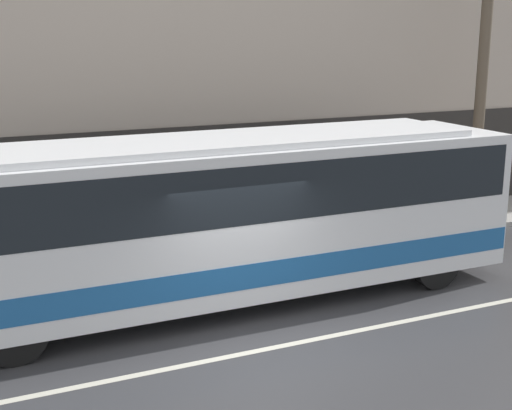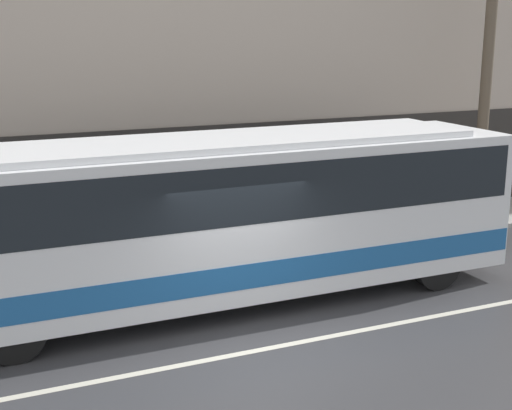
# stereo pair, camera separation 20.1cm
# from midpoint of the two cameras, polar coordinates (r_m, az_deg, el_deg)

# --- Properties ---
(ground_plane) EXTENTS (60.00, 60.00, 0.00)m
(ground_plane) POSITION_cam_midpoint_polar(r_m,az_deg,el_deg) (11.77, 0.21, -11.50)
(ground_plane) COLOR #38383A
(sidewalk) EXTENTS (60.00, 2.39, 0.13)m
(sidewalk) POSITION_cam_midpoint_polar(r_m,az_deg,el_deg) (16.29, -7.48, -4.04)
(sidewalk) COLOR #A09E99
(sidewalk) RESTS_ON ground_plane
(lane_stripe) EXTENTS (54.00, 0.14, 0.01)m
(lane_stripe) POSITION_cam_midpoint_polar(r_m,az_deg,el_deg) (11.77, 0.21, -11.48)
(lane_stripe) COLOR beige
(lane_stripe) RESTS_ON ground_plane
(transit_bus) EXTENTS (12.04, 2.54, 3.14)m
(transit_bus) POSITION_cam_midpoint_polar(r_m,az_deg,el_deg) (13.11, -4.29, -0.62)
(transit_bus) COLOR white
(transit_bus) RESTS_ON ground_plane
(utility_pole_near) EXTENTS (0.29, 0.29, 7.60)m
(utility_pole_near) POSITION_cam_midpoint_polar(r_m,az_deg,el_deg) (19.42, 17.37, 9.99)
(utility_pole_near) COLOR brown
(utility_pole_near) RESTS_ON sidewalk
(pedestrian_waiting) EXTENTS (0.36, 0.36, 1.53)m
(pedestrian_waiting) POSITION_cam_midpoint_polar(r_m,az_deg,el_deg) (15.82, -18.77, -2.33)
(pedestrian_waiting) COLOR navy
(pedestrian_waiting) RESTS_ON sidewalk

